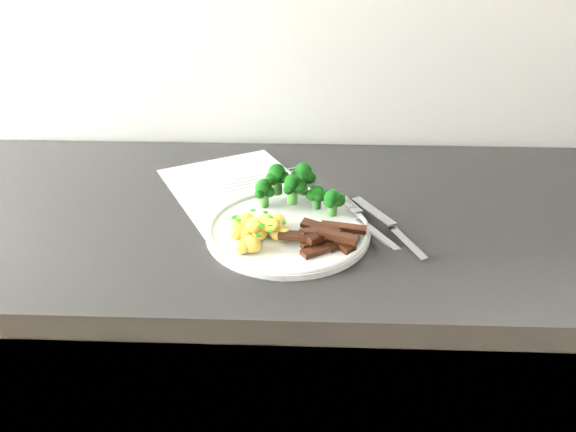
{
  "coord_description": "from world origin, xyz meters",
  "views": [
    {
      "loc": [
        -0.07,
        0.88,
        1.31
      ],
      "look_at": [
        -0.09,
        1.62,
        0.89
      ],
      "focal_mm": 35.01,
      "sensor_mm": 36.0,
      "label": 1
    }
  ],
  "objects_px": {
    "fork": "(369,226)",
    "knife": "(396,234)",
    "broccoli": "(297,185)",
    "counter": "(345,398)",
    "plate": "(288,229)",
    "recipe_paper": "(244,193)",
    "beef_strips": "(327,237)",
    "potatoes": "(261,230)"
  },
  "relations": [
    {
      "from": "recipe_paper",
      "to": "potatoes",
      "type": "bearing_deg",
      "value": -75.05
    },
    {
      "from": "potatoes",
      "to": "broccoli",
      "type": "bearing_deg",
      "value": 64.11
    },
    {
      "from": "counter",
      "to": "broccoli",
      "type": "height_order",
      "value": "broccoli"
    },
    {
      "from": "beef_strips",
      "to": "fork",
      "type": "relative_size",
      "value": 0.8
    },
    {
      "from": "knife",
      "to": "recipe_paper",
      "type": "bearing_deg",
      "value": 150.27
    },
    {
      "from": "counter",
      "to": "knife",
      "type": "bearing_deg",
      "value": -56.67
    },
    {
      "from": "broccoli",
      "to": "fork",
      "type": "distance_m",
      "value": 0.14
    },
    {
      "from": "counter",
      "to": "plate",
      "type": "bearing_deg",
      "value": -148.7
    },
    {
      "from": "broccoli",
      "to": "knife",
      "type": "relative_size",
      "value": 0.8
    },
    {
      "from": "beef_strips",
      "to": "potatoes",
      "type": "bearing_deg",
      "value": 174.29
    },
    {
      "from": "counter",
      "to": "plate",
      "type": "xyz_separation_m",
      "value": [
        -0.11,
        -0.07,
        0.44
      ]
    },
    {
      "from": "recipe_paper",
      "to": "beef_strips",
      "type": "relative_size",
      "value": 2.89
    },
    {
      "from": "plate",
      "to": "knife",
      "type": "height_order",
      "value": "knife"
    },
    {
      "from": "fork",
      "to": "knife",
      "type": "height_order",
      "value": "fork"
    },
    {
      "from": "knife",
      "to": "fork",
      "type": "bearing_deg",
      "value": 168.67
    },
    {
      "from": "broccoli",
      "to": "fork",
      "type": "relative_size",
      "value": 0.88
    },
    {
      "from": "knife",
      "to": "broccoli",
      "type": "bearing_deg",
      "value": 150.98
    },
    {
      "from": "beef_strips",
      "to": "counter",
      "type": "bearing_deg",
      "value": 63.82
    },
    {
      "from": "potatoes",
      "to": "knife",
      "type": "height_order",
      "value": "potatoes"
    },
    {
      "from": "fork",
      "to": "counter",
      "type": "bearing_deg",
      "value": 98.92
    },
    {
      "from": "counter",
      "to": "fork",
      "type": "height_order",
      "value": "fork"
    },
    {
      "from": "counter",
      "to": "recipe_paper",
      "type": "height_order",
      "value": "recipe_paper"
    },
    {
      "from": "knife",
      "to": "counter",
      "type": "bearing_deg",
      "value": 123.33
    },
    {
      "from": "broccoli",
      "to": "counter",
      "type": "bearing_deg",
      "value": -3.3
    },
    {
      "from": "recipe_paper",
      "to": "broccoli",
      "type": "bearing_deg",
      "value": -30.86
    },
    {
      "from": "broccoli",
      "to": "knife",
      "type": "bearing_deg",
      "value": -29.02
    },
    {
      "from": "plate",
      "to": "potatoes",
      "type": "xyz_separation_m",
      "value": [
        -0.04,
        -0.03,
        0.02
      ]
    },
    {
      "from": "plate",
      "to": "fork",
      "type": "bearing_deg",
      "value": -1.07
    },
    {
      "from": "plate",
      "to": "counter",
      "type": "bearing_deg",
      "value": 31.3
    },
    {
      "from": "counter",
      "to": "beef_strips",
      "type": "bearing_deg",
      "value": -116.18
    },
    {
      "from": "counter",
      "to": "plate",
      "type": "relative_size",
      "value": 9.01
    },
    {
      "from": "recipe_paper",
      "to": "beef_strips",
      "type": "bearing_deg",
      "value": -50.52
    },
    {
      "from": "counter",
      "to": "broccoli",
      "type": "bearing_deg",
      "value": 176.7
    },
    {
      "from": "potatoes",
      "to": "beef_strips",
      "type": "bearing_deg",
      "value": -5.71
    },
    {
      "from": "broccoli",
      "to": "knife",
      "type": "height_order",
      "value": "broccoli"
    },
    {
      "from": "broccoli",
      "to": "potatoes",
      "type": "height_order",
      "value": "broccoli"
    },
    {
      "from": "knife",
      "to": "potatoes",
      "type": "bearing_deg",
      "value": -174.2
    },
    {
      "from": "counter",
      "to": "beef_strips",
      "type": "xyz_separation_m",
      "value": [
        -0.05,
        -0.11,
        0.45
      ]
    },
    {
      "from": "fork",
      "to": "knife",
      "type": "bearing_deg",
      "value": -11.33
    },
    {
      "from": "potatoes",
      "to": "fork",
      "type": "relative_size",
      "value": 0.59
    },
    {
      "from": "plate",
      "to": "recipe_paper",
      "type": "bearing_deg",
      "value": 122.32
    },
    {
      "from": "plate",
      "to": "knife",
      "type": "bearing_deg",
      "value": -3.65
    }
  ]
}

